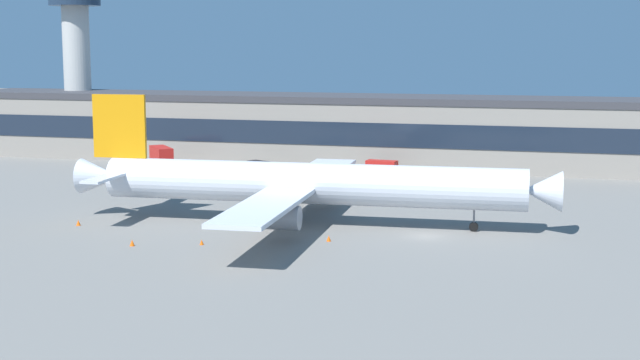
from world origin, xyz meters
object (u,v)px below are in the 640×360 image
(traffic_cone_1, at_px, (202,242))
(traffic_cone_0, at_px, (329,238))
(crew_van, at_px, (382,167))
(traffic_cone_2, at_px, (132,243))
(control_tower, at_px, (76,44))
(traffic_cone_3, at_px, (78,223))
(belt_loader, at_px, (264,166))
(catering_truck, at_px, (161,157))
(airliner, at_px, (304,183))

(traffic_cone_1, bearing_deg, traffic_cone_0, 22.90)
(crew_van, relative_size, traffic_cone_2, 7.55)
(traffic_cone_1, bearing_deg, control_tower, 127.91)
(traffic_cone_0, relative_size, traffic_cone_2, 0.93)
(traffic_cone_0, distance_m, traffic_cone_3, 32.08)
(crew_van, height_order, belt_loader, crew_van)
(belt_loader, xyz_separation_m, traffic_cone_2, (4.70, -58.75, -0.79))
(control_tower, bearing_deg, catering_truck, -36.52)
(control_tower, distance_m, crew_van, 72.40)
(catering_truck, bearing_deg, traffic_cone_3, -76.41)
(traffic_cone_1, xyz_separation_m, traffic_cone_2, (-7.20, -2.59, 0.06))
(traffic_cone_1, bearing_deg, belt_loader, 101.96)
(traffic_cone_2, bearing_deg, airliner, 48.76)
(catering_truck, height_order, traffic_cone_2, catering_truck)
(control_tower, bearing_deg, belt_loader, -22.46)
(control_tower, xyz_separation_m, traffic_cone_2, (51.65, -78.16, -21.75))
(catering_truck, bearing_deg, traffic_cone_0, -48.26)
(catering_truck, relative_size, traffic_cone_2, 10.05)
(airliner, xyz_separation_m, traffic_cone_3, (-26.56, -8.28, -4.79))
(crew_van, relative_size, traffic_cone_1, 9.15)
(traffic_cone_3, bearing_deg, airliner, 17.31)
(traffic_cone_0, bearing_deg, traffic_cone_1, -157.10)
(traffic_cone_2, bearing_deg, traffic_cone_1, 19.82)
(catering_truck, xyz_separation_m, traffic_cone_0, (43.83, -49.12, -1.96))
(crew_van, bearing_deg, airliner, -91.03)
(crew_van, height_order, traffic_cone_3, crew_van)
(catering_truck, height_order, traffic_cone_1, catering_truck)
(airliner, bearing_deg, traffic_cone_1, -118.08)
(control_tower, height_order, traffic_cone_2, control_tower)
(crew_van, xyz_separation_m, belt_loader, (-20.35, -2.48, -0.31))
(traffic_cone_1, bearing_deg, crew_van, 81.79)
(belt_loader, bearing_deg, control_tower, 157.54)
(catering_truck, distance_m, traffic_cone_0, 65.87)
(traffic_cone_0, bearing_deg, catering_truck, 131.74)
(traffic_cone_1, xyz_separation_m, traffic_cone_3, (-18.91, 6.07, 0.06))
(crew_van, distance_m, traffic_cone_1, 59.25)
(catering_truck, relative_size, traffic_cone_0, 10.80)
(airliner, xyz_separation_m, traffic_cone_1, (-7.66, -14.35, -4.85))
(crew_van, bearing_deg, control_tower, 165.88)
(traffic_cone_2, distance_m, traffic_cone_3, 14.57)
(belt_loader, distance_m, traffic_cone_2, 58.94)
(airliner, xyz_separation_m, belt_loader, (-19.56, 41.81, -3.99))
(airliner, distance_m, catering_truck, 55.71)
(traffic_cone_0, distance_m, traffic_cone_2, 21.94)
(control_tower, height_order, crew_van, control_tower)
(airliner, bearing_deg, catering_truck, 133.53)
(control_tower, xyz_separation_m, traffic_cone_3, (39.94, -69.49, -21.76))
(airliner, xyz_separation_m, catering_truck, (-38.32, 40.34, -2.85))
(airliner, height_order, crew_van, airliner)
(catering_truck, bearing_deg, traffic_cone_2, -67.72)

